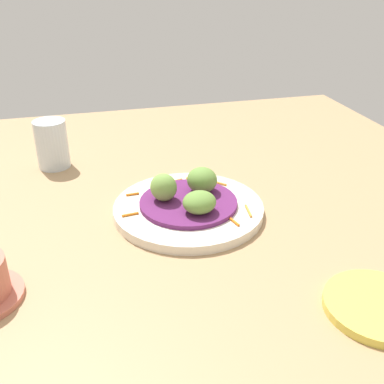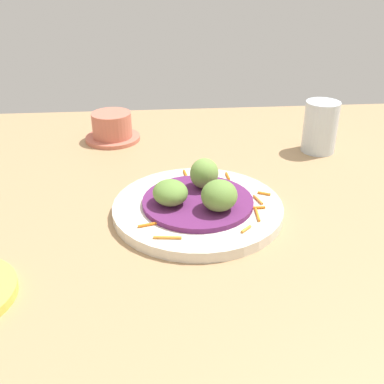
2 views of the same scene
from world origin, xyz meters
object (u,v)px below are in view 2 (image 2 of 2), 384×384
Objects in this scene: guac_scoop_left at (219,195)px; water_glass at (320,127)px; terracotta_bowl at (112,128)px; guac_scoop_center at (204,173)px; main_plate at (198,209)px; guac_scoop_right at (170,193)px.

guac_scoop_left is 0.54× the size of water_glass.
terracotta_bowl is (17.37, -34.55, -1.98)cm from guac_scoop_left.
guac_scoop_center is at bearing 36.70° from water_glass.
main_plate is 5.38× the size of guac_scoop_center.
guac_scoop_left is 0.96× the size of guac_scoop_right.
main_plate is 2.58× the size of water_glass.
main_plate is at bearing -169.13° from guac_scoop_right.
guac_scoop_left is 34.23cm from water_glass.
guac_scoop_right is at bearing 37.50° from water_glass.
guac_scoop_center is 0.42× the size of terracotta_bowl.
guac_scoop_center is at bearing -139.13° from guac_scoop_right.
guac_scoop_center reaches higher than terracotta_bowl.
main_plate is 5.32cm from guac_scoop_right.
main_plate is 5.63cm from guac_scoop_left.
main_plate is 2.27× the size of terracotta_bowl.
main_plate is at bearing -49.13° from guac_scoop_left.
terracotta_bowl is (10.57, -32.19, -1.51)cm from guac_scoop_right.
terracotta_bowl is at bearing -63.31° from guac_scoop_left.
water_glass is at bearing -132.38° from guac_scoop_left.
guac_scoop_right is (6.80, -2.36, -0.47)cm from guac_scoop_left.
water_glass is (-24.43, -18.21, 0.19)cm from guac_scoop_center.
guac_scoop_left is 7.22cm from guac_scoop_right.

